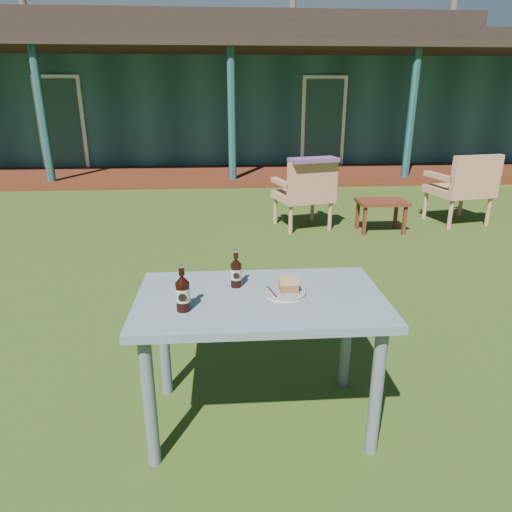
{
  "coord_description": "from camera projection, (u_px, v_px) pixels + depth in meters",
  "views": [
    {
      "loc": [
        -0.16,
        -3.6,
        1.64
      ],
      "look_at": [
        0.0,
        -1.3,
        0.82
      ],
      "focal_mm": 32.0,
      "sensor_mm": 36.0,
      "label": 1
    }
  ],
  "objects": [
    {
      "name": "floral_throw",
      "position": [
        313.0,
        160.0,
        5.44
      ],
      "size": [
        0.63,
        0.38,
        0.05
      ],
      "primitive_type": "cube",
      "rotation": [
        0.0,
        0.0,
        3.41
      ],
      "color": "#653F67",
      "rests_on": "armchair_left"
    },
    {
      "name": "plate",
      "position": [
        285.0,
        292.0,
        2.23
      ],
      "size": [
        0.2,
        0.2,
        0.01
      ],
      "color": "silver",
      "rests_on": "cafe_table"
    },
    {
      "name": "cola_bottle_near",
      "position": [
        236.0,
        272.0,
        2.29
      ],
      "size": [
        0.06,
        0.06,
        0.19
      ],
      "color": "black",
      "rests_on": "cafe_table"
    },
    {
      "name": "cafe_table",
      "position": [
        260.0,
        315.0,
        2.24
      ],
      "size": [
        1.2,
        0.7,
        0.72
      ],
      "color": "slate",
      "rests_on": "ground"
    },
    {
      "name": "cola_bottle_far",
      "position": [
        183.0,
        292.0,
        2.03
      ],
      "size": [
        0.07,
        0.07,
        0.22
      ],
      "color": "black",
      "rests_on": "cafe_table"
    },
    {
      "name": "fork",
      "position": [
        272.0,
        292.0,
        2.21
      ],
      "size": [
        0.05,
        0.14,
        0.0
      ],
      "primitive_type": "cube",
      "rotation": [
        0.0,
        0.0,
        0.24
      ],
      "color": "silver",
      "rests_on": "plate"
    },
    {
      "name": "armchair_right",
      "position": [
        464.0,
        185.0,
        5.93
      ],
      "size": [
        0.8,
        0.76,
        0.93
      ],
      "color": "tan",
      "rests_on": "ground"
    },
    {
      "name": "pavilion",
      "position": [
        228.0,
        95.0,
        12.23
      ],
      "size": [
        15.8,
        8.3,
        3.45
      ],
      "color": "#1B4546",
      "rests_on": "ground"
    },
    {
      "name": "tree_mid",
      "position": [
        293.0,
        18.0,
        19.93
      ],
      "size": [
        0.28,
        0.28,
        9.5
      ],
      "primitive_type": "cylinder",
      "color": "brown",
      "rests_on": "ground"
    },
    {
      "name": "bottle_cap",
      "position": [
        270.0,
        296.0,
        2.2
      ],
      "size": [
        0.03,
        0.03,
        0.01
      ],
      "primitive_type": "cylinder",
      "color": "silver",
      "rests_on": "cafe_table"
    },
    {
      "name": "armchair_left",
      "position": [
        306.0,
        191.0,
        5.74
      ],
      "size": [
        0.78,
        0.75,
        0.87
      ],
      "color": "tan",
      "rests_on": "ground"
    },
    {
      "name": "cake_slice",
      "position": [
        289.0,
        284.0,
        2.23
      ],
      "size": [
        0.09,
        0.09,
        0.06
      ],
      "color": "brown",
      "rests_on": "plate"
    },
    {
      "name": "side_table",
      "position": [
        382.0,
        205.0,
        5.65
      ],
      "size": [
        0.6,
        0.4,
        0.4
      ],
      "color": "#532314",
      "rests_on": "ground"
    },
    {
      "name": "ground",
      "position": [
        245.0,
        295.0,
        3.95
      ],
      "size": [
        80.0,
        80.0,
        0.0
      ],
      "primitive_type": "plane",
      "color": "#334916"
    }
  ]
}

